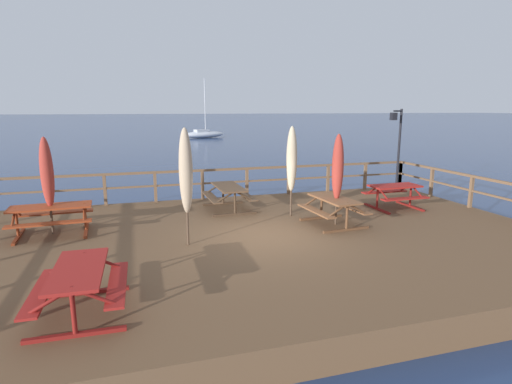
{
  "coord_description": "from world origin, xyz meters",
  "views": [
    {
      "loc": [
        -3.05,
        -9.61,
        3.82
      ],
      "look_at": [
        0.0,
        0.73,
        1.61
      ],
      "focal_mm": 28.62,
      "sensor_mm": 36.0,
      "label": 1
    }
  ],
  "objects_px": {
    "picnic_table_mid_centre": "(334,205)",
    "patio_umbrella_tall_back_left": "(338,168)",
    "picnic_table_front_left": "(395,192)",
    "picnic_table_front_right": "(51,214)",
    "patio_umbrella_tall_back_right": "(47,173)",
    "patio_umbrella_short_mid": "(186,172)",
    "patio_umbrella_tall_front": "(292,159)",
    "lamp_post_hooked": "(397,137)",
    "sailboat_distant": "(203,134)",
    "picnic_table_mid_left": "(229,192)",
    "picnic_table_back_left": "(79,281)"
  },
  "relations": [
    {
      "from": "sailboat_distant",
      "to": "picnic_table_back_left",
      "type": "bearing_deg",
      "value": -101.53
    },
    {
      "from": "picnic_table_mid_centre",
      "to": "patio_umbrella_short_mid",
      "type": "xyz_separation_m",
      "value": [
        -4.15,
        -0.61,
        1.22
      ]
    },
    {
      "from": "picnic_table_back_left",
      "to": "picnic_table_front_right",
      "type": "xyz_separation_m",
      "value": [
        -1.21,
        4.7,
        0.0
      ]
    },
    {
      "from": "picnic_table_mid_centre",
      "to": "patio_umbrella_short_mid",
      "type": "height_order",
      "value": "patio_umbrella_short_mid"
    },
    {
      "from": "picnic_table_front_right",
      "to": "sailboat_distant",
      "type": "distance_m",
      "value": 44.19
    },
    {
      "from": "patio_umbrella_short_mid",
      "to": "patio_umbrella_tall_front",
      "type": "bearing_deg",
      "value": 28.89
    },
    {
      "from": "picnic_table_front_right",
      "to": "picnic_table_front_left",
      "type": "bearing_deg",
      "value": -0.19
    },
    {
      "from": "picnic_table_front_right",
      "to": "patio_umbrella_short_mid",
      "type": "relative_size",
      "value": 0.73
    },
    {
      "from": "sailboat_distant",
      "to": "patio_umbrella_tall_back_left",
      "type": "bearing_deg",
      "value": -94.45
    },
    {
      "from": "patio_umbrella_tall_front",
      "to": "lamp_post_hooked",
      "type": "xyz_separation_m",
      "value": [
        5.3,
        2.4,
        0.39
      ]
    },
    {
      "from": "patio_umbrella_tall_front",
      "to": "picnic_table_front_right",
      "type": "bearing_deg",
      "value": -179.67
    },
    {
      "from": "patio_umbrella_tall_back_left",
      "to": "sailboat_distant",
      "type": "relative_size",
      "value": 0.33
    },
    {
      "from": "patio_umbrella_tall_front",
      "to": "patio_umbrella_short_mid",
      "type": "relative_size",
      "value": 0.97
    },
    {
      "from": "picnic_table_mid_centre",
      "to": "picnic_table_mid_left",
      "type": "relative_size",
      "value": 0.94
    },
    {
      "from": "picnic_table_front_left",
      "to": "picnic_table_front_right",
      "type": "height_order",
      "value": "same"
    },
    {
      "from": "picnic_table_mid_centre",
      "to": "patio_umbrella_tall_back_right",
      "type": "height_order",
      "value": "patio_umbrella_tall_back_right"
    },
    {
      "from": "picnic_table_mid_centre",
      "to": "patio_umbrella_tall_back_right",
      "type": "xyz_separation_m",
      "value": [
        -7.44,
        1.27,
        1.06
      ]
    },
    {
      "from": "picnic_table_front_right",
      "to": "patio_umbrella_tall_back_left",
      "type": "bearing_deg",
      "value": -9.44
    },
    {
      "from": "sailboat_distant",
      "to": "patio_umbrella_tall_back_right",
      "type": "bearing_deg",
      "value": -104.33
    },
    {
      "from": "picnic_table_mid_left",
      "to": "patio_umbrella_tall_back_right",
      "type": "height_order",
      "value": "patio_umbrella_tall_back_right"
    },
    {
      "from": "picnic_table_front_right",
      "to": "patio_umbrella_tall_front",
      "type": "height_order",
      "value": "patio_umbrella_tall_front"
    },
    {
      "from": "picnic_table_back_left",
      "to": "picnic_table_mid_centre",
      "type": "bearing_deg",
      "value": 29.39
    },
    {
      "from": "picnic_table_mid_centre",
      "to": "patio_umbrella_short_mid",
      "type": "relative_size",
      "value": 0.65
    },
    {
      "from": "picnic_table_back_left",
      "to": "picnic_table_front_left",
      "type": "bearing_deg",
      "value": 27.4
    },
    {
      "from": "picnic_table_front_right",
      "to": "picnic_table_mid_left",
      "type": "bearing_deg",
      "value": 15.12
    },
    {
      "from": "picnic_table_mid_centre",
      "to": "sailboat_distant",
      "type": "bearing_deg",
      "value": 85.47
    },
    {
      "from": "patio_umbrella_tall_back_right",
      "to": "lamp_post_hooked",
      "type": "xyz_separation_m",
      "value": [
        11.94,
        2.38,
        0.5
      ]
    },
    {
      "from": "picnic_table_mid_left",
      "to": "patio_umbrella_short_mid",
      "type": "height_order",
      "value": "patio_umbrella_short_mid"
    },
    {
      "from": "picnic_table_front_left",
      "to": "lamp_post_hooked",
      "type": "xyz_separation_m",
      "value": [
        1.72,
        2.48,
        1.56
      ]
    },
    {
      "from": "patio_umbrella_tall_back_right",
      "to": "sailboat_distant",
      "type": "xyz_separation_m",
      "value": [
        10.92,
        42.76,
        -1.71
      ]
    },
    {
      "from": "picnic_table_back_left",
      "to": "patio_umbrella_tall_back_left",
      "type": "distance_m",
      "value": 7.23
    },
    {
      "from": "picnic_table_back_left",
      "to": "patio_umbrella_tall_back_right",
      "type": "distance_m",
      "value": 5.03
    },
    {
      "from": "picnic_table_mid_centre",
      "to": "patio_umbrella_tall_back_left",
      "type": "relative_size",
      "value": 0.71
    },
    {
      "from": "picnic_table_mid_left",
      "to": "patio_umbrella_tall_back_left",
      "type": "xyz_separation_m",
      "value": [
        2.5,
        -2.59,
        1.06
      ]
    },
    {
      "from": "picnic_table_front_left",
      "to": "lamp_post_hooked",
      "type": "height_order",
      "value": "lamp_post_hooked"
    },
    {
      "from": "picnic_table_back_left",
      "to": "picnic_table_front_right",
      "type": "relative_size",
      "value": 0.89
    },
    {
      "from": "picnic_table_back_left",
      "to": "patio_umbrella_tall_back_right",
      "type": "xyz_separation_m",
      "value": [
        -1.23,
        4.76,
        1.05
      ]
    },
    {
      "from": "picnic_table_mid_centre",
      "to": "patio_umbrella_tall_back_right",
      "type": "distance_m",
      "value": 7.62
    },
    {
      "from": "picnic_table_mid_centre",
      "to": "picnic_table_mid_left",
      "type": "height_order",
      "value": "same"
    },
    {
      "from": "picnic_table_front_left",
      "to": "sailboat_distant",
      "type": "xyz_separation_m",
      "value": [
        0.7,
        42.86,
        -0.65
      ]
    },
    {
      "from": "patio_umbrella_short_mid",
      "to": "sailboat_distant",
      "type": "bearing_deg",
      "value": 80.29
    },
    {
      "from": "picnic_table_front_right",
      "to": "lamp_post_hooked",
      "type": "xyz_separation_m",
      "value": [
        11.93,
        2.44,
        1.55
      ]
    },
    {
      "from": "picnic_table_back_left",
      "to": "patio_umbrella_tall_front",
      "type": "relative_size",
      "value": 0.67
    },
    {
      "from": "picnic_table_mid_left",
      "to": "lamp_post_hooked",
      "type": "distance_m",
      "value": 7.21
    },
    {
      "from": "picnic_table_front_left",
      "to": "lamp_post_hooked",
      "type": "bearing_deg",
      "value": 55.26
    },
    {
      "from": "picnic_table_front_left",
      "to": "picnic_table_front_right",
      "type": "xyz_separation_m",
      "value": [
        -10.21,
        0.03,
        0.01
      ]
    },
    {
      "from": "picnic_table_mid_left",
      "to": "sailboat_distant",
      "type": "distance_m",
      "value": 41.9
    },
    {
      "from": "patio_umbrella_short_mid",
      "to": "lamp_post_hooked",
      "type": "bearing_deg",
      "value": 26.16
    },
    {
      "from": "picnic_table_back_left",
      "to": "picnic_table_front_right",
      "type": "bearing_deg",
      "value": 104.48
    },
    {
      "from": "picnic_table_mid_centre",
      "to": "patio_umbrella_tall_back_right",
      "type": "relative_size",
      "value": 0.71
    }
  ]
}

